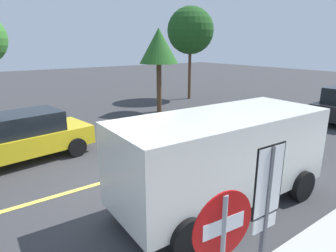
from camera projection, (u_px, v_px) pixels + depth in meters
name	position (u px, v px, depth m)	size (l,w,h in m)	color
ground_plane	(116.00, 179.00, 8.33)	(80.00, 80.00, 0.00)	#38383A
lane_marking_centre	(195.00, 156.00, 10.04)	(28.00, 0.16, 0.01)	#E0D14C
speed_limit_sign	(267.00, 199.00, 3.81)	(0.54, 0.06, 2.52)	#4C4C51
white_van	(221.00, 154.00, 6.74)	(5.27, 2.42, 2.20)	silver
car_yellow_behind_van	(21.00, 137.00, 9.47)	(4.68, 2.47, 1.60)	gold
tree_left_verge	(159.00, 47.00, 15.67)	(2.11, 2.11, 4.57)	#513823
tree_right_verge	(190.00, 31.00, 19.42)	(3.10, 3.10, 6.14)	#513823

